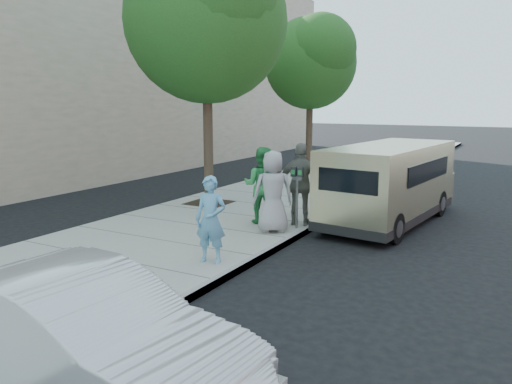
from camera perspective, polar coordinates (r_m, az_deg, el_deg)
ground at (r=11.89m, az=-2.66°, el=-5.04°), size 120.00×120.00×0.00m
sidewalk at (r=12.41m, az=-6.61°, el=-4.09°), size 5.00×60.00×0.15m
curb_face at (r=11.21m, az=3.66°, el=-5.61°), size 0.12×60.00×0.16m
tree_near at (r=14.90m, az=-5.57°, el=19.53°), size 4.62×4.60×7.53m
tree_far at (r=21.49m, az=6.38°, el=14.88°), size 3.92×3.80×6.49m
parking_meter at (r=11.82m, az=4.71°, el=0.89°), size 0.30×0.11×1.47m
van at (r=13.43m, az=15.16°, el=1.12°), size 2.45×5.69×2.05m
sedan at (r=5.81m, az=-19.35°, el=-15.23°), size 4.27×1.66×1.39m
person_officer at (r=9.35m, az=-5.19°, el=-3.15°), size 0.67×0.51×1.65m
person_green_shirt at (r=12.35m, az=0.66°, el=0.78°), size 1.07×0.93×1.90m
person_gray_shirt at (r=11.49m, az=1.94°, el=0.05°), size 1.11×1.04×1.90m
person_striped_polo at (r=12.17m, az=5.19°, el=0.87°), size 1.27×0.77×2.02m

